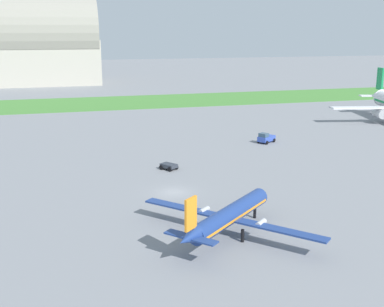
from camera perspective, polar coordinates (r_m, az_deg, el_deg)
The scene contains 6 objects.
ground_plane at distance 65.10m, azimuth -2.08°, elevation -4.44°, with size 600.00×600.00×0.00m, color gray.
grass_taxiway_strip at distance 146.37m, azimuth -9.83°, elevation 5.69°, with size 360.00×28.00×0.08m, color #478438.
airplane_foreground_turboprop at distance 51.14m, azimuth 4.26°, elevation -7.02°, with size 14.79×16.29×6.18m.
baggage_cart_near_gate at distance 75.35m, azimuth -2.66°, elevation -1.43°, with size 2.81×2.95×0.90m.
pushback_tug_midfield at distance 94.11m, azimuth 8.43°, elevation 1.76°, with size 3.99×3.52×1.95m.
hangar_distant at distance 204.48m, azimuth -17.43°, elevation 11.91°, with size 46.96×28.83×33.75m.
Camera 1 is at (-14.25, -60.12, 20.51)m, focal length 46.78 mm.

